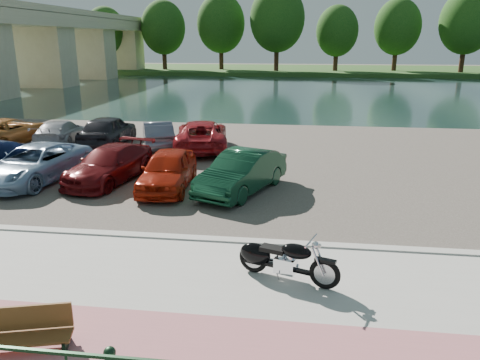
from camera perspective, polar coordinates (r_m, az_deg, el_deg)
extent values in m
plane|color=#595447|center=(10.52, 0.52, -12.46)|extent=(200.00, 200.00, 0.00)
cube|color=#B0AEA5|center=(9.64, -0.23, -15.07)|extent=(60.00, 6.00, 0.10)
cube|color=#AB6168|center=(8.39, -1.69, -20.10)|extent=(60.00, 2.00, 0.01)
cube|color=#B0AEA5|center=(12.27, 1.67, -7.65)|extent=(60.00, 0.30, 0.14)
cube|color=#433E36|center=(20.79, 4.22, 2.43)|extent=(60.00, 18.00, 0.04)
cube|color=#1A2F2F|center=(49.40, 6.28, 10.64)|extent=(120.00, 40.00, 0.00)
cube|color=#294B1B|center=(81.28, 6.89, 13.17)|extent=(120.00, 24.00, 0.60)
cube|color=#C4B288|center=(57.14, -24.31, 17.38)|extent=(7.00, 56.00, 1.40)
cube|color=#C4B288|center=(57.18, -24.43, 18.37)|extent=(7.00, 56.00, 0.70)
cube|color=#C4B288|center=(58.85, -22.86, 13.95)|extent=(6.00, 4.00, 7.20)
cube|color=#C4B288|center=(69.53, -17.85, 14.67)|extent=(6.00, 4.00, 7.20)
cube|color=#C4B288|center=(80.58, -14.18, 15.12)|extent=(6.00, 4.00, 7.20)
sphere|color=black|center=(7.40, -15.61, -19.60)|extent=(0.18, 0.18, 0.18)
cylinder|color=#321D12|center=(80.05, -15.89, 14.45)|extent=(0.70, 0.70, 4.50)
ellipsoid|color=#123B10|center=(80.03, -16.10, 17.02)|extent=(6.30, 6.30, 7.56)
cylinder|color=#321D12|center=(78.34, -9.21, 14.99)|extent=(0.70, 0.70, 4.95)
ellipsoid|color=#123B10|center=(78.33, -9.35, 17.88)|extent=(6.93, 6.93, 8.32)
cylinder|color=#321D12|center=(77.66, -2.30, 15.33)|extent=(0.70, 0.70, 5.40)
ellipsoid|color=#123B10|center=(77.68, -2.34, 18.52)|extent=(7.56, 7.56, 9.07)
cylinder|color=#321D12|center=(73.86, 4.47, 15.40)|extent=(0.70, 0.70, 5.85)
ellipsoid|color=#123B10|center=(73.90, 4.56, 19.03)|extent=(8.19, 8.19, 9.83)
cylinder|color=#321D12|center=(75.32, 11.60, 14.63)|extent=(0.70, 0.70, 4.50)
ellipsoid|color=#123B10|center=(75.30, 11.77, 17.37)|extent=(6.30, 6.30, 7.56)
cylinder|color=#321D12|center=(77.80, 18.38, 14.37)|extent=(0.70, 0.70, 4.95)
ellipsoid|color=#123B10|center=(77.80, 18.65, 17.27)|extent=(6.93, 6.93, 8.32)
cylinder|color=#321D12|center=(77.22, 25.53, 13.78)|extent=(0.70, 0.70, 5.40)
ellipsoid|color=#123B10|center=(77.24, 25.94, 16.96)|extent=(7.56, 7.56, 9.07)
torus|color=black|center=(10.12, 10.29, -11.20)|extent=(0.68, 0.34, 0.68)
torus|color=black|center=(10.62, 1.62, -9.50)|extent=(0.68, 0.34, 0.68)
cylinder|color=#B2B2B7|center=(10.12, 10.29, -11.20)|extent=(0.45, 0.21, 0.46)
cylinder|color=#B2B2B7|center=(10.62, 1.62, -9.50)|extent=(0.45, 0.21, 0.46)
cylinder|color=silver|center=(9.93, 9.43, -9.75)|extent=(0.32, 0.15, 0.63)
cylinder|color=silver|center=(10.10, 9.78, -9.28)|extent=(0.32, 0.15, 0.63)
cylinder|color=silver|center=(9.90, 8.66, -7.32)|extent=(0.28, 0.72, 0.04)
sphere|color=silver|center=(9.91, 9.19, -7.84)|extent=(0.20, 0.20, 0.16)
sphere|color=silver|center=(9.89, 9.58, -7.91)|extent=(0.14, 0.14, 0.11)
cube|color=black|center=(9.98, 10.38, -9.63)|extent=(0.47, 0.28, 0.06)
cube|color=black|center=(10.37, 5.83, -10.66)|extent=(1.17, 0.49, 0.08)
cube|color=silver|center=(10.35, 5.58, -10.26)|extent=(0.53, 0.45, 0.34)
cylinder|color=silver|center=(10.23, 6.14, -9.36)|extent=(0.29, 0.25, 0.27)
cylinder|color=silver|center=(10.29, 5.09, -9.16)|extent=(0.29, 0.25, 0.27)
ellipsoid|color=black|center=(10.12, 6.87, -8.63)|extent=(0.76, 0.56, 0.32)
cube|color=black|center=(10.31, 4.06, -8.41)|extent=(0.61, 0.44, 0.10)
ellipsoid|color=black|center=(10.55, 1.88, -8.97)|extent=(0.80, 0.56, 0.50)
cube|color=black|center=(10.60, 1.63, -9.26)|extent=(0.44, 0.30, 0.30)
cylinder|color=silver|center=(10.64, 4.35, -10.22)|extent=(1.07, 0.44, 0.09)
cylinder|color=silver|center=(10.60, 4.36, -9.84)|extent=(1.07, 0.44, 0.09)
cylinder|color=#B2B2B7|center=(10.33, 4.65, -11.65)|extent=(0.07, 0.14, 0.22)
cube|color=#5C3417|center=(9.08, -25.64, -17.10)|extent=(1.85, 0.92, 0.05)
cube|color=#5C3417|center=(9.10, -25.50, -14.94)|extent=(1.75, 0.54, 0.45)
cube|color=black|center=(8.93, -20.40, -17.88)|extent=(0.18, 0.45, 0.22)
imported|color=#819EBC|center=(18.98, -23.75, 1.83)|extent=(2.91, 5.15, 1.36)
imported|color=#5A0C0F|center=(18.09, -15.61, 1.85)|extent=(2.59, 4.69, 1.29)
imported|color=#A31D0A|center=(16.72, -8.80, 1.24)|extent=(1.84, 4.13, 1.38)
imported|color=#0E3621|center=(16.15, 0.24, 0.96)|extent=(2.98, 4.55, 1.42)
imported|color=#A26125|center=(26.23, -26.60, 5.29)|extent=(2.67, 5.16, 1.39)
imported|color=#9A9CA3|center=(25.48, -21.04, 5.47)|extent=(2.32, 4.43, 1.23)
imported|color=black|center=(24.36, -15.81, 5.85)|extent=(1.98, 4.58, 1.54)
imported|color=slate|center=(23.54, -9.99, 5.55)|extent=(2.67, 4.11, 1.28)
imported|color=maroon|center=(22.57, -4.72, 5.47)|extent=(3.25, 5.50, 1.43)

